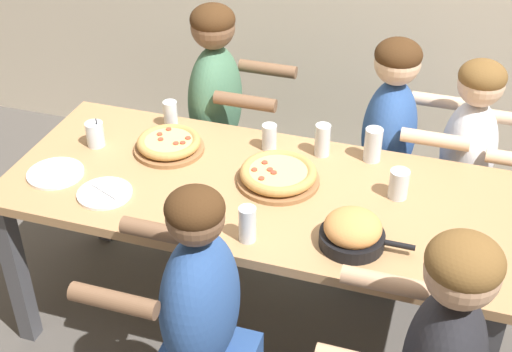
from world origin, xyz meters
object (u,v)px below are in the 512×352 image
at_px(drinking_glass_a, 323,140).
at_px(diner_far_right, 462,183).
at_px(skillet_bowl, 353,232).
at_px(diner_far_midleft, 217,133).
at_px(diner_far_midright, 386,166).
at_px(drinking_glass_b, 171,114).
at_px(empty_plate_b, 55,173).
at_px(drinking_glass_d, 269,139).
at_px(drinking_glass_f, 399,185).
at_px(drinking_glass_e, 373,146).
at_px(cocktail_glass_blue, 95,135).
at_px(pizza_board_main, 278,175).
at_px(diner_near_center, 202,346).
at_px(pizza_board_second, 169,144).
at_px(empty_plate_a, 105,193).
at_px(drinking_glass_c, 247,226).

bearing_deg(drinking_glass_a, diner_far_right, 29.62).
xyz_separation_m(skillet_bowl, diner_far_right, (0.35, 0.87, -0.30)).
xyz_separation_m(diner_far_midleft, diner_far_midright, (0.83, 0.00, -0.03)).
bearing_deg(drinking_glass_b, diner_far_right, 13.69).
relative_size(skillet_bowl, empty_plate_b, 1.47).
relative_size(drinking_glass_a, drinking_glass_d, 1.22).
bearing_deg(drinking_glass_f, diner_far_midright, 101.23).
height_order(drinking_glass_e, drinking_glass_f, drinking_glass_e).
xyz_separation_m(cocktail_glass_blue, drinking_glass_d, (0.70, 0.19, 0.00)).
distance_m(pizza_board_main, diner_near_center, 0.74).
xyz_separation_m(pizza_board_second, empty_plate_a, (-0.11, -0.37, -0.02)).
relative_size(cocktail_glass_blue, drinking_glass_d, 1.17).
xyz_separation_m(cocktail_glass_blue, diner_far_midleft, (0.33, 0.55, -0.24)).
relative_size(diner_near_center, diner_far_midleft, 0.96).
relative_size(empty_plate_a, drinking_glass_c, 1.55).
height_order(skillet_bowl, drinking_glass_f, skillet_bowl).
distance_m(drinking_glass_e, diner_far_right, 0.58).
distance_m(drinking_glass_e, diner_far_midleft, 0.89).
bearing_deg(drinking_glass_a, pizza_board_main, -115.09).
xyz_separation_m(pizza_board_second, cocktail_glass_blue, (-0.31, -0.05, 0.02)).
bearing_deg(pizza_board_second, pizza_board_main, -9.60).
xyz_separation_m(empty_plate_a, drinking_glass_e, (0.93, 0.55, 0.06)).
distance_m(drinking_glass_c, diner_far_midleft, 1.09).
relative_size(pizza_board_main, drinking_glass_c, 2.40).
xyz_separation_m(empty_plate_b, diner_far_midright, (1.21, 0.80, -0.22)).
relative_size(diner_far_right, diner_far_midleft, 0.92).
relative_size(pizza_board_main, drinking_glass_d, 2.85).
bearing_deg(drinking_glass_b, drinking_glass_a, -1.92).
distance_m(pizza_board_second, empty_plate_b, 0.47).
height_order(skillet_bowl, drinking_glass_a, drinking_glass_a).
distance_m(pizza_board_second, diner_far_midright, 1.02).
xyz_separation_m(drinking_glass_c, drinking_glass_e, (0.32, 0.64, 0.01)).
distance_m(skillet_bowl, empty_plate_a, 0.96).
relative_size(pizza_board_second, skillet_bowl, 0.89).
bearing_deg(skillet_bowl, diner_far_midleft, 133.51).
xyz_separation_m(empty_plate_b, drinking_glass_b, (0.29, 0.49, 0.05)).
xyz_separation_m(pizza_board_main, cocktail_glass_blue, (-0.81, 0.03, 0.01)).
xyz_separation_m(empty_plate_a, diner_far_right, (1.31, 0.86, -0.25)).
distance_m(drinking_glass_a, diner_far_right, 0.74).
height_order(drinking_glass_b, drinking_glass_d, drinking_glass_b).
bearing_deg(diner_far_midright, diner_far_midleft, -90.00).
xyz_separation_m(drinking_glass_c, diner_far_right, (0.70, 0.95, -0.30)).
relative_size(drinking_glass_c, diner_far_midright, 0.12).
bearing_deg(skillet_bowl, diner_far_midright, 89.83).
xyz_separation_m(cocktail_glass_blue, diner_far_right, (1.51, 0.55, -0.29)).
bearing_deg(drinking_glass_e, empty_plate_a, -149.11).
bearing_deg(drinking_glass_d, pizza_board_second, -160.60).
bearing_deg(empty_plate_a, drinking_glass_d, 45.22).
xyz_separation_m(pizza_board_main, diner_far_midright, (0.35, 0.58, -0.25)).
height_order(skillet_bowl, drinking_glass_e, drinking_glass_e).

